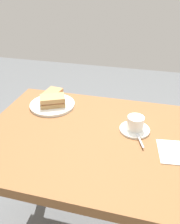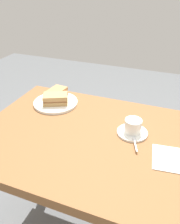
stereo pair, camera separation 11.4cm
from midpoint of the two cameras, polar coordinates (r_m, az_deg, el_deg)
The scene contains 8 objects.
dining_table at distance 1.08m, azimuth 10.89°, elevation -12.23°, with size 1.35×0.75×0.77m.
sandwich_plate at distance 1.28m, azimuth -6.18°, elevation 2.33°, with size 0.25×0.25×0.01m, color white.
sandwich_front at distance 1.25m, azimuth -6.16°, elevation 3.26°, with size 0.15×0.13×0.05m.
sandwich_back at distance 1.31m, azimuth -5.99°, elevation 4.62°, with size 0.09×0.13×0.05m.
coffee_saucer at distance 1.07m, azimuth 13.69°, elevation -5.19°, with size 0.14×0.14×0.01m, color white.
coffee_cup at distance 1.05m, azimuth 13.93°, elevation -3.41°, with size 0.08×0.10×0.06m.
spoon at distance 1.01m, azimuth 14.49°, elevation -7.34°, with size 0.04×0.10×0.01m.
napkin at distance 0.99m, azimuth 23.24°, elevation -11.05°, with size 0.15×0.15×0.00m, color white.
Camera 2 is at (0.14, -0.77, 1.40)m, focal length 36.05 mm.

